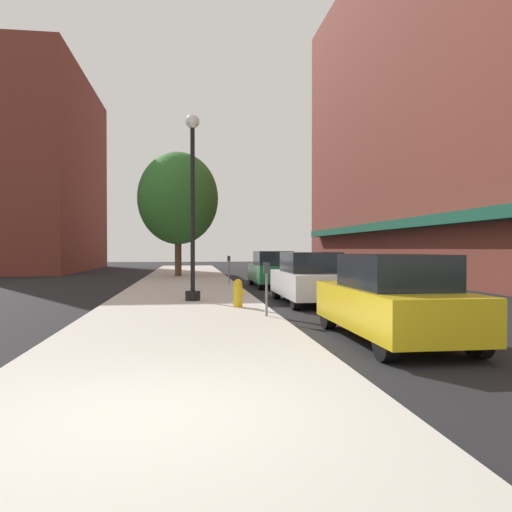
# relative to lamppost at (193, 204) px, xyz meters

# --- Properties ---
(ground_plane) EXTENTS (90.00, 90.00, 0.00)m
(ground_plane) POSITION_rel_lamppost_xyz_m (3.71, 7.15, -3.20)
(ground_plane) COLOR black
(sidewalk_slab) EXTENTS (4.80, 50.00, 0.12)m
(sidewalk_slab) POSITION_rel_lamppost_xyz_m (-0.29, 8.15, -3.14)
(sidewalk_slab) COLOR #B7B2A8
(sidewalk_slab) RESTS_ON ground
(building_right_brick) EXTENTS (6.80, 40.00, 22.06)m
(building_right_brick) POSITION_rel_lamppost_xyz_m (14.70, 11.15, 7.81)
(building_right_brick) COLOR brown
(building_right_brick) RESTS_ON ground
(building_far_background) EXTENTS (6.80, 18.00, 15.56)m
(building_far_background) POSITION_rel_lamppost_xyz_m (-11.30, 26.15, 4.56)
(building_far_background) COLOR brown
(building_far_background) RESTS_ON ground
(lamppost) EXTENTS (0.48, 0.48, 5.90)m
(lamppost) POSITION_rel_lamppost_xyz_m (0.00, 0.00, 0.00)
(lamppost) COLOR black
(lamppost) RESTS_ON sidewalk_slab
(fire_hydrant) EXTENTS (0.33, 0.26, 0.79)m
(fire_hydrant) POSITION_rel_lamppost_xyz_m (1.26, -1.90, -2.68)
(fire_hydrant) COLOR gold
(fire_hydrant) RESTS_ON sidewalk_slab
(parking_meter_near) EXTENTS (0.14, 0.09, 1.31)m
(parking_meter_near) POSITION_rel_lamppost_xyz_m (1.76, 7.72, -2.25)
(parking_meter_near) COLOR slate
(parking_meter_near) RESTS_ON sidewalk_slab
(parking_meter_far) EXTENTS (0.14, 0.09, 1.31)m
(parking_meter_far) POSITION_rel_lamppost_xyz_m (1.76, -3.91, -2.25)
(parking_meter_far) COLOR slate
(parking_meter_far) RESTS_ON sidewalk_slab
(tree_near) EXTENTS (4.84, 4.84, 7.49)m
(tree_near) POSITION_rel_lamppost_xyz_m (-0.78, 14.44, 1.61)
(tree_near) COLOR #4C3823
(tree_near) RESTS_ON sidewalk_slab
(car_yellow) EXTENTS (1.80, 4.30, 1.66)m
(car_yellow) POSITION_rel_lamppost_xyz_m (3.71, -6.89, -2.39)
(car_yellow) COLOR black
(car_yellow) RESTS_ON ground
(car_white) EXTENTS (1.80, 4.30, 1.66)m
(car_white) POSITION_rel_lamppost_xyz_m (3.71, -0.34, -2.39)
(car_white) COLOR black
(car_white) RESTS_ON ground
(car_green) EXTENTS (1.80, 4.30, 1.66)m
(car_green) POSITION_rel_lamppost_xyz_m (3.71, 6.73, -2.39)
(car_green) COLOR black
(car_green) RESTS_ON ground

